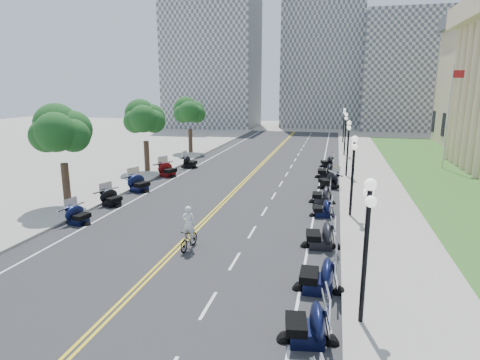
% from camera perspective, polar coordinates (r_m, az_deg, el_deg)
% --- Properties ---
extents(ground, '(160.00, 160.00, 0.00)m').
position_cam_1_polar(ground, '(23.42, -6.02, -6.76)').
color(ground, gray).
extents(road, '(16.00, 90.00, 0.01)m').
position_cam_1_polar(road, '(32.62, -0.22, -1.04)').
color(road, '#333335').
rests_on(road, ground).
extents(centerline_yellow_a, '(0.12, 90.00, 0.00)m').
position_cam_1_polar(centerline_yellow_a, '(32.64, -0.42, -1.02)').
color(centerline_yellow_a, yellow).
rests_on(centerline_yellow_a, road).
extents(centerline_yellow_b, '(0.12, 90.00, 0.00)m').
position_cam_1_polar(centerline_yellow_b, '(32.59, -0.01, -1.04)').
color(centerline_yellow_b, yellow).
rests_on(centerline_yellow_b, road).
extents(edge_line_north, '(0.12, 90.00, 0.00)m').
position_cam_1_polar(edge_line_north, '(31.77, 11.08, -1.65)').
color(edge_line_north, white).
rests_on(edge_line_north, road).
extents(edge_line_south, '(0.12, 90.00, 0.00)m').
position_cam_1_polar(edge_line_south, '(34.64, -10.56, -0.43)').
color(edge_line_south, white).
rests_on(edge_line_south, road).
extents(lane_dash_4, '(0.12, 2.00, 0.00)m').
position_cam_1_polar(lane_dash_4, '(15.56, -4.53, -17.32)').
color(lane_dash_4, white).
rests_on(lane_dash_4, road).
extents(lane_dash_5, '(0.12, 2.00, 0.00)m').
position_cam_1_polar(lane_dash_5, '(18.99, -0.77, -11.45)').
color(lane_dash_5, white).
rests_on(lane_dash_5, road).
extents(lane_dash_6, '(0.12, 2.00, 0.00)m').
position_cam_1_polar(lane_dash_6, '(22.60, 1.73, -7.39)').
color(lane_dash_6, white).
rests_on(lane_dash_6, road).
extents(lane_dash_7, '(0.12, 2.00, 0.00)m').
position_cam_1_polar(lane_dash_7, '(26.32, 3.50, -4.46)').
color(lane_dash_7, white).
rests_on(lane_dash_7, road).
extents(lane_dash_8, '(0.12, 2.00, 0.00)m').
position_cam_1_polar(lane_dash_8, '(30.12, 4.82, -2.25)').
color(lane_dash_8, white).
rests_on(lane_dash_8, road).
extents(lane_dash_9, '(0.12, 2.00, 0.00)m').
position_cam_1_polar(lane_dash_9, '(33.96, 5.83, -0.54)').
color(lane_dash_9, white).
rests_on(lane_dash_9, road).
extents(lane_dash_10, '(0.12, 2.00, 0.00)m').
position_cam_1_polar(lane_dash_10, '(37.84, 6.64, 0.82)').
color(lane_dash_10, white).
rests_on(lane_dash_10, road).
extents(lane_dash_11, '(0.12, 2.00, 0.00)m').
position_cam_1_polar(lane_dash_11, '(41.74, 7.30, 1.93)').
color(lane_dash_11, white).
rests_on(lane_dash_11, road).
extents(lane_dash_12, '(0.12, 2.00, 0.00)m').
position_cam_1_polar(lane_dash_12, '(45.65, 7.85, 2.85)').
color(lane_dash_12, white).
rests_on(lane_dash_12, road).
extents(lane_dash_13, '(0.12, 2.00, 0.00)m').
position_cam_1_polar(lane_dash_13, '(49.58, 8.31, 3.62)').
color(lane_dash_13, white).
rests_on(lane_dash_13, road).
extents(lane_dash_14, '(0.12, 2.00, 0.00)m').
position_cam_1_polar(lane_dash_14, '(53.52, 8.70, 4.28)').
color(lane_dash_14, white).
rests_on(lane_dash_14, road).
extents(lane_dash_15, '(0.12, 2.00, 0.00)m').
position_cam_1_polar(lane_dash_15, '(57.47, 9.04, 4.85)').
color(lane_dash_15, white).
rests_on(lane_dash_15, road).
extents(lane_dash_16, '(0.12, 2.00, 0.00)m').
position_cam_1_polar(lane_dash_16, '(61.43, 9.34, 5.34)').
color(lane_dash_16, white).
rests_on(lane_dash_16, road).
extents(lane_dash_17, '(0.12, 2.00, 0.00)m').
position_cam_1_polar(lane_dash_17, '(65.39, 9.60, 5.78)').
color(lane_dash_17, white).
rests_on(lane_dash_17, road).
extents(lane_dash_18, '(0.12, 2.00, 0.00)m').
position_cam_1_polar(lane_dash_18, '(69.35, 9.83, 6.16)').
color(lane_dash_18, white).
rests_on(lane_dash_18, road).
extents(lane_dash_19, '(0.12, 2.00, 0.00)m').
position_cam_1_polar(lane_dash_19, '(73.32, 10.04, 6.51)').
color(lane_dash_19, white).
rests_on(lane_dash_19, road).
extents(sidewalk_north, '(5.00, 90.00, 0.15)m').
position_cam_1_polar(sidewalk_north, '(31.89, 18.46, -1.91)').
color(sidewalk_north, '#9E9991').
rests_on(sidewalk_north, ground).
extents(sidewalk_south, '(5.00, 90.00, 0.15)m').
position_cam_1_polar(sidewalk_south, '(36.46, -16.47, 0.02)').
color(sidewalk_south, '#9E9991').
rests_on(sidewalk_south, ground).
extents(lawn, '(9.00, 60.00, 0.10)m').
position_cam_1_polar(lawn, '(40.81, 27.36, 0.39)').
color(lawn, '#356023').
rests_on(lawn, ground).
extents(distant_block_a, '(18.00, 14.00, 26.00)m').
position_cam_1_polar(distant_block_a, '(86.76, -3.86, 16.21)').
color(distant_block_a, gray).
rests_on(distant_block_a, ground).
extents(distant_block_b, '(16.00, 12.00, 30.00)m').
position_cam_1_polar(distant_block_b, '(89.14, 11.64, 17.18)').
color(distant_block_b, gray).
rests_on(distant_block_b, ground).
extents(distant_block_c, '(20.00, 14.00, 22.00)m').
position_cam_1_polar(distant_block_c, '(87.07, 23.72, 13.86)').
color(distant_block_c, gray).
rests_on(distant_block_c, ground).
extents(street_lamp_1, '(0.50, 1.20, 4.90)m').
position_cam_1_polar(street_lamp_1, '(13.85, 17.40, -9.92)').
color(street_lamp_1, black).
rests_on(street_lamp_1, sidewalk_north).
extents(street_lamp_2, '(0.50, 1.20, 4.90)m').
position_cam_1_polar(street_lamp_2, '(25.35, 15.69, 0.46)').
color(street_lamp_2, black).
rests_on(street_lamp_2, sidewalk_north).
extents(street_lamp_3, '(0.50, 1.20, 4.90)m').
position_cam_1_polar(street_lamp_3, '(37.17, 15.06, 4.31)').
color(street_lamp_3, black).
rests_on(street_lamp_3, sidewalk_north).
extents(street_lamp_4, '(0.50, 1.20, 4.90)m').
position_cam_1_polar(street_lamp_4, '(49.07, 14.73, 6.29)').
color(street_lamp_4, black).
rests_on(street_lamp_4, sidewalk_north).
extents(street_lamp_5, '(0.50, 1.20, 4.90)m').
position_cam_1_polar(street_lamp_5, '(61.01, 14.53, 7.50)').
color(street_lamp_5, black).
rests_on(street_lamp_5, sidewalk_north).
extents(flagpole, '(1.10, 0.20, 10.00)m').
position_cam_1_polar(flagpole, '(44.15, 27.44, 7.73)').
color(flagpole, silver).
rests_on(flagpole, ground).
extents(tree_2, '(4.80, 4.80, 9.20)m').
position_cam_1_polar(tree_2, '(28.86, -24.05, 5.61)').
color(tree_2, '#235619').
rests_on(tree_2, sidewalk_south).
extents(tree_3, '(4.80, 4.80, 9.20)m').
position_cam_1_polar(tree_3, '(39.03, -13.35, 7.97)').
color(tree_3, '#235619').
rests_on(tree_3, sidewalk_south).
extents(tree_4, '(4.80, 4.80, 9.20)m').
position_cam_1_polar(tree_4, '(50.02, -7.16, 9.20)').
color(tree_4, '#235619').
rests_on(tree_4, sidewalk_south).
extents(motorcycle_n_3, '(2.36, 2.36, 1.46)m').
position_cam_1_polar(motorcycle_n_3, '(13.46, 9.50, -19.13)').
color(motorcycle_n_3, black).
rests_on(motorcycle_n_3, road).
extents(motorcycle_n_4, '(2.24, 2.24, 1.56)m').
position_cam_1_polar(motorcycle_n_4, '(16.43, 11.09, -12.80)').
color(motorcycle_n_4, black).
rests_on(motorcycle_n_4, road).
extents(motorcycle_n_5, '(2.40, 2.40, 1.53)m').
position_cam_1_polar(motorcycle_n_5, '(20.67, 11.37, -7.39)').
color(motorcycle_n_5, black).
rests_on(motorcycle_n_5, road).
extents(motorcycle_n_6, '(2.01, 2.01, 1.24)m').
position_cam_1_polar(motorcycle_n_6, '(25.62, 11.61, -3.77)').
color(motorcycle_n_6, black).
rests_on(motorcycle_n_6, road).
extents(motorcycle_n_7, '(2.01, 2.01, 1.39)m').
position_cam_1_polar(motorcycle_n_7, '(28.58, 11.54, -1.87)').
color(motorcycle_n_7, black).
rests_on(motorcycle_n_7, road).
extents(motorcycle_n_8, '(2.85, 2.85, 1.48)m').
position_cam_1_polar(motorcycle_n_8, '(32.95, 12.52, 0.11)').
color(motorcycle_n_8, black).
rests_on(motorcycle_n_8, road).
extents(motorcycle_n_9, '(2.24, 2.24, 1.54)m').
position_cam_1_polar(motorcycle_n_9, '(36.70, 12.12, 1.45)').
color(motorcycle_n_9, black).
rests_on(motorcycle_n_9, road).
extents(motorcycle_n_10, '(2.22, 2.22, 1.25)m').
position_cam_1_polar(motorcycle_n_10, '(41.99, 12.30, 2.66)').
color(motorcycle_n_10, black).
rests_on(motorcycle_n_10, road).
extents(motorcycle_s_5, '(2.04, 2.04, 1.25)m').
position_cam_1_polar(motorcycle_s_5, '(25.58, -22.04, -4.48)').
color(motorcycle_s_5, black).
rests_on(motorcycle_s_5, road).
extents(motorcycle_s_6, '(2.33, 2.33, 1.27)m').
position_cam_1_polar(motorcycle_s_6, '(28.74, -17.83, -2.28)').
color(motorcycle_s_6, black).
rests_on(motorcycle_s_6, road).
extents(motorcycle_s_7, '(2.74, 2.74, 1.49)m').
position_cam_1_polar(motorcycle_s_7, '(32.16, -14.18, -0.29)').
color(motorcycle_s_7, black).
rests_on(motorcycle_s_7, road).
extents(motorcycle_s_8, '(2.78, 2.78, 1.47)m').
position_cam_1_polar(motorcycle_s_8, '(37.11, -10.27, 1.61)').
color(motorcycle_s_8, '#590A0C').
rests_on(motorcycle_s_8, road).
extents(motorcycle_s_9, '(2.08, 2.08, 1.37)m').
position_cam_1_polar(motorcycle_s_9, '(40.89, -7.17, 2.67)').
color(motorcycle_s_9, black).
rests_on(motorcycle_s_9, road).
extents(bicycle, '(0.70, 1.81, 1.06)m').
position_cam_1_polar(bicycle, '(20.29, -7.26, -8.33)').
color(bicycle, '#A51414').
rests_on(bicycle, road).
extents(cyclist_rider, '(0.69, 0.45, 1.90)m').
position_cam_1_polar(cyclist_rider, '(19.81, -7.38, -4.34)').
color(cyclist_rider, silver).
rests_on(cyclist_rider, bicycle).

